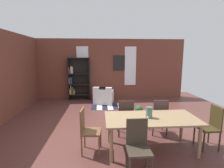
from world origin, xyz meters
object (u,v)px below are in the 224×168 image
object	(u,v)px
dining_chair_head_left	(88,129)
dining_chair_far_right	(159,115)
vase_on_table	(149,112)
dining_chair_near_left	(138,145)
bookshelf_tall	(78,79)
dining_table	(151,121)
potted_plant_by_shelf	(139,111)
dining_chair_head_right	(211,125)
armchair_white	(104,97)
dining_chair_far_left	(126,116)

from	to	relation	value
dining_chair_head_left	dining_chair_far_right	world-z (taller)	same
vase_on_table	dining_chair_near_left	bearing A→B (deg)	-118.99
vase_on_table	bookshelf_tall	world-z (taller)	bookshelf_tall
dining_table	dining_chair_near_left	xyz separation A→B (m)	(-0.44, -0.71, -0.15)
dining_chair_far_right	potted_plant_by_shelf	xyz separation A→B (m)	(-0.22, 1.35, -0.31)
dining_chair_head_left	dining_chair_head_right	size ratio (longest dim) A/B	1.00
dining_table	bookshelf_tall	distance (m)	5.05
dining_table	vase_on_table	world-z (taller)	vase_on_table
dining_chair_far_right	bookshelf_tall	world-z (taller)	bookshelf_tall
dining_chair_head_left	potted_plant_by_shelf	distance (m)	2.61
dining_chair_far_right	armchair_white	xyz separation A→B (m)	(-1.38, 3.14, -0.23)
dining_chair_head_right	bookshelf_tall	distance (m)	5.76
dining_table	dining_chair_head_right	distance (m)	1.36
dining_chair_head_left	armchair_white	world-z (taller)	dining_chair_head_left
dining_chair_far_right	dining_chair_far_left	bearing A→B (deg)	-179.99
dining_table	dining_chair_head_right	world-z (taller)	dining_chair_head_right
dining_table	vase_on_table	bearing A→B (deg)	180.00
armchair_white	potted_plant_by_shelf	size ratio (longest dim) A/B	2.48
dining_chair_far_left	dining_chair_far_right	size ratio (longest dim) A/B	1.00
dining_chair_head_left	dining_chair_far_right	xyz separation A→B (m)	(1.79, 0.70, 0.00)
dining_table	dining_chair_far_left	size ratio (longest dim) A/B	2.07
vase_on_table	armchair_white	distance (m)	3.99
dining_chair_head_left	dining_chair_near_left	world-z (taller)	same
vase_on_table	armchair_white	world-z (taller)	vase_on_table
dining_chair_near_left	bookshelf_tall	size ratio (longest dim) A/B	0.48
vase_on_table	potted_plant_by_shelf	xyz separation A→B (m)	(0.27, 2.06, -0.65)
dining_chair_near_left	potted_plant_by_shelf	bearing A→B (deg)	76.53
vase_on_table	dining_chair_near_left	world-z (taller)	vase_on_table
dining_chair_far_left	dining_chair_far_right	distance (m)	0.88
vase_on_table	armchair_white	size ratio (longest dim) A/B	0.25
dining_chair_head_right	dining_chair_near_left	bearing A→B (deg)	-158.48
vase_on_table	dining_chair_head_left	bearing A→B (deg)	179.74
dining_chair_head_right	dining_chair_near_left	world-z (taller)	same
vase_on_table	dining_table	bearing A→B (deg)	0.00
dining_chair_head_left	dining_chair_head_right	distance (m)	2.71
dining_chair_far_right	armchair_white	world-z (taller)	dining_chair_far_right
dining_chair_far_left	potted_plant_by_shelf	size ratio (longest dim) A/B	2.49
vase_on_table	bookshelf_tall	xyz separation A→B (m)	(-2.09, 4.56, 0.13)
armchair_white	vase_on_table	bearing A→B (deg)	-76.93
dining_chair_near_left	dining_chair_head_left	bearing A→B (deg)	142.00
vase_on_table	dining_chair_head_right	world-z (taller)	vase_on_table
dining_chair_far_right	dining_chair_head_right	xyz separation A→B (m)	(0.92, -0.71, 0.00)
dining_chair_far_left	dining_chair_near_left	distance (m)	1.42
dining_chair_far_right	potted_plant_by_shelf	size ratio (longest dim) A/B	2.49
dining_chair_far_right	potted_plant_by_shelf	distance (m)	1.40
dining_chair_near_left	armchair_white	world-z (taller)	dining_chair_near_left
dining_chair_far_left	vase_on_table	bearing A→B (deg)	-60.91
vase_on_table	dining_chair_near_left	distance (m)	0.88
dining_chair_head_left	dining_chair_far_left	size ratio (longest dim) A/B	1.00
dining_table	dining_chair_head_left	world-z (taller)	dining_chair_head_left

